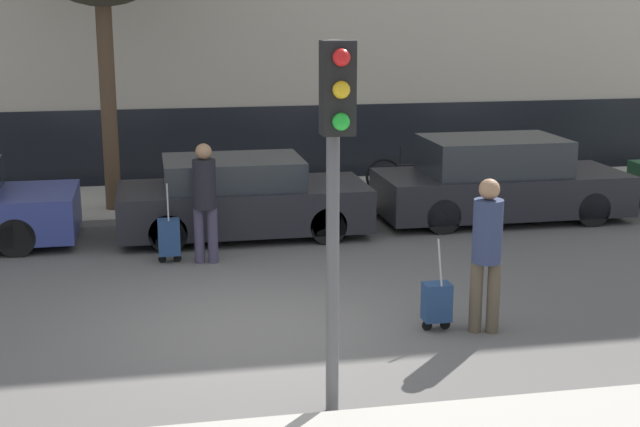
# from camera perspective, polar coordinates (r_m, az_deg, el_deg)

# --- Properties ---
(ground_plane) EXTENTS (80.00, 80.00, 0.00)m
(ground_plane) POSITION_cam_1_polar(r_m,az_deg,el_deg) (10.61, -3.94, -7.46)
(ground_plane) COLOR #565451
(sidewalk_far) EXTENTS (28.00, 3.00, 0.12)m
(sidewalk_far) POSITION_cam_1_polar(r_m,az_deg,el_deg) (17.30, -6.86, 0.86)
(sidewalk_far) COLOR #A39E93
(sidewalk_far) RESTS_ON ground_plane
(parked_car_1) EXTENTS (4.08, 1.76, 1.30)m
(parked_car_1) POSITION_cam_1_polar(r_m,az_deg,el_deg) (14.73, -5.08, 0.94)
(parked_car_1) COLOR black
(parked_car_1) RESTS_ON ground_plane
(parked_car_2) EXTENTS (4.36, 1.81, 1.47)m
(parked_car_2) POSITION_cam_1_polar(r_m,az_deg,el_deg) (16.10, 11.35, 2.02)
(parked_car_2) COLOR black
(parked_car_2) RESTS_ON ground_plane
(pedestrian_left) EXTENTS (0.35, 0.34, 1.79)m
(pedestrian_left) POSITION_cam_1_polar(r_m,az_deg,el_deg) (13.13, -7.38, 1.16)
(pedestrian_left) COLOR #383347
(pedestrian_left) RESTS_ON ground_plane
(trolley_left) EXTENTS (0.34, 0.29, 1.20)m
(trolley_left) POSITION_cam_1_polar(r_m,az_deg,el_deg) (13.36, -9.64, -1.51)
(trolley_left) COLOR navy
(trolley_left) RESTS_ON ground_plane
(pedestrian_right) EXTENTS (0.34, 0.34, 1.83)m
(pedestrian_right) POSITION_cam_1_polar(r_m,az_deg,el_deg) (10.39, 10.63, -2.04)
(pedestrian_right) COLOR #4C4233
(pedestrian_right) RESTS_ON ground_plane
(trolley_right) EXTENTS (0.34, 0.29, 1.11)m
(trolley_right) POSITION_cam_1_polar(r_m,az_deg,el_deg) (10.58, 7.48, -5.64)
(trolley_right) COLOR navy
(trolley_right) RESTS_ON ground_plane
(traffic_light) EXTENTS (0.28, 0.47, 3.45)m
(traffic_light) POSITION_cam_1_polar(r_m,az_deg,el_deg) (7.77, 1.01, 3.79)
(traffic_light) COLOR #515154
(traffic_light) RESTS_ON ground_plane
(parked_bicycle) EXTENTS (1.77, 0.06, 0.96)m
(parked_bicycle) POSITION_cam_1_polar(r_m,az_deg,el_deg) (17.54, 5.73, 2.50)
(parked_bicycle) COLOR black
(parked_bicycle) RESTS_ON sidewalk_far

